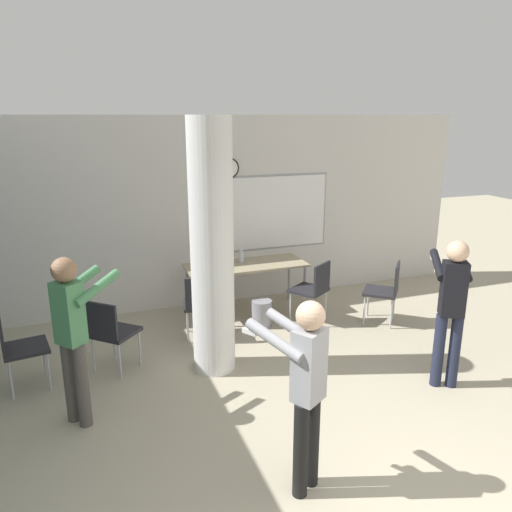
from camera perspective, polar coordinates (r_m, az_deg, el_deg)
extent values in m
cube|color=silver|center=(7.50, -4.13, 5.06)|extent=(8.00, 0.12, 2.80)
cylinder|color=black|center=(7.37, -3.11, 10.00)|extent=(0.30, 0.03, 0.30)
cylinder|color=white|center=(7.36, -3.08, 9.99)|extent=(0.26, 0.01, 0.25)
cube|color=#99999E|center=(7.74, 2.44, 5.05)|extent=(1.66, 0.01, 1.16)
cube|color=white|center=(7.73, 2.47, 5.04)|extent=(1.60, 0.02, 1.10)
cylinder|color=white|center=(5.38, -5.05, 0.71)|extent=(0.47, 0.47, 2.80)
cube|color=tan|center=(7.14, -1.16, -1.06)|extent=(1.72, 0.68, 0.03)
cylinder|color=gray|center=(6.80, -6.81, -5.35)|extent=(0.04, 0.04, 0.71)
cylinder|color=gray|center=(7.29, 5.55, -3.81)|extent=(0.04, 0.04, 0.71)
cylinder|color=gray|center=(7.31, -7.82, -3.84)|extent=(0.04, 0.04, 0.71)
cylinder|color=gray|center=(7.77, 3.79, -2.51)|extent=(0.04, 0.04, 0.71)
cylinder|color=silver|center=(7.22, -1.69, -0.08)|extent=(0.07, 0.07, 0.15)
cylinder|color=silver|center=(7.20, -1.70, 0.76)|extent=(0.03, 0.03, 0.07)
cylinder|color=gray|center=(6.87, 0.66, -6.55)|extent=(0.28, 0.28, 0.36)
cube|color=#232328|center=(5.87, -15.78, -8.39)|extent=(0.62, 0.62, 0.04)
cube|color=#232328|center=(5.64, -17.24, -7.09)|extent=(0.31, 0.29, 0.40)
cylinder|color=#B7B7BC|center=(5.99, -13.16, -10.15)|extent=(0.02, 0.02, 0.43)
cylinder|color=#B7B7BC|center=(6.20, -15.90, -9.45)|extent=(0.02, 0.02, 0.43)
cylinder|color=#B7B7BC|center=(5.74, -15.29, -11.52)|extent=(0.02, 0.02, 0.43)
cylinder|color=#B7B7BC|center=(5.95, -18.07, -10.73)|extent=(0.02, 0.02, 0.43)
cube|color=#232328|center=(6.99, 6.02, -3.88)|extent=(0.61, 0.61, 0.04)
cube|color=#232328|center=(6.82, 7.55, -2.48)|extent=(0.35, 0.24, 0.40)
cylinder|color=#B7B7BC|center=(7.30, 5.49, -4.96)|extent=(0.02, 0.02, 0.43)
cylinder|color=#B7B7BC|center=(7.01, 3.94, -5.80)|extent=(0.02, 0.02, 0.43)
cylinder|color=#B7B7BC|center=(7.13, 7.96, -5.55)|extent=(0.02, 0.02, 0.43)
cylinder|color=#B7B7BC|center=(6.84, 6.49, -6.45)|extent=(0.02, 0.02, 0.43)
cube|color=#232328|center=(7.10, 14.03, -3.98)|extent=(0.62, 0.62, 0.04)
cube|color=#232328|center=(7.01, 15.81, -2.45)|extent=(0.28, 0.32, 0.40)
cylinder|color=#B7B7BC|center=(7.36, 12.68, -5.10)|extent=(0.02, 0.02, 0.43)
cylinder|color=#B7B7BC|center=(7.03, 12.26, -6.10)|extent=(0.02, 0.02, 0.43)
cylinder|color=#B7B7BC|center=(7.33, 15.47, -5.39)|extent=(0.02, 0.02, 0.43)
cylinder|color=#B7B7BC|center=(7.00, 15.19, -6.41)|extent=(0.02, 0.02, 0.43)
cube|color=#232328|center=(5.82, -24.84, -9.52)|extent=(0.51, 0.51, 0.04)
cube|color=#232328|center=(5.73, -27.14, -7.81)|extent=(0.10, 0.40, 0.40)
cylinder|color=#B7B7BC|center=(5.77, -22.59, -12.08)|extent=(0.02, 0.02, 0.43)
cylinder|color=#B7B7BC|center=(6.09, -23.04, -10.61)|extent=(0.02, 0.02, 0.43)
cylinder|color=#B7B7BC|center=(5.75, -26.21, -12.61)|extent=(0.02, 0.02, 0.43)
cylinder|color=#B7B7BC|center=(6.08, -26.46, -11.10)|extent=(0.02, 0.02, 0.43)
cube|color=#232328|center=(6.48, -6.32, -5.49)|extent=(0.52, 0.52, 0.04)
cube|color=#232328|center=(6.22, -6.29, -4.28)|extent=(0.39, 0.11, 0.40)
cylinder|color=#B7B7BC|center=(6.75, -4.80, -6.73)|extent=(0.02, 0.02, 0.43)
cylinder|color=#B7B7BC|center=(6.74, -7.87, -6.87)|extent=(0.02, 0.02, 0.43)
cylinder|color=#B7B7BC|center=(6.42, -4.56, -7.95)|extent=(0.02, 0.02, 0.43)
cylinder|color=#B7B7BC|center=(6.40, -7.80, -8.10)|extent=(0.02, 0.02, 0.43)
cylinder|color=#514C47|center=(4.98, -19.22, -13.82)|extent=(0.12, 0.12, 0.82)
cylinder|color=#514C47|center=(5.09, -20.45, -13.24)|extent=(0.12, 0.12, 0.82)
cube|color=#4C8C59|center=(4.74, -20.63, -6.11)|extent=(0.30, 0.30, 0.58)
sphere|color=#997051|center=(4.62, -21.11, -1.49)|extent=(0.22, 0.22, 0.22)
cylinder|color=#4C8C59|center=(4.72, -17.67, -3.50)|extent=(0.45, 0.39, 0.23)
cylinder|color=#4C8C59|center=(4.91, -19.74, -2.94)|extent=(0.45, 0.39, 0.23)
cylinder|color=#1E2338|center=(5.73, 21.72, -10.08)|extent=(0.12, 0.12, 0.81)
cylinder|color=#1E2338|center=(5.69, 20.14, -10.08)|extent=(0.12, 0.12, 0.81)
cube|color=black|center=(5.45, 21.64, -3.52)|extent=(0.30, 0.27, 0.57)
sphere|color=#D8AD8C|center=(5.34, 22.07, 0.49)|extent=(0.22, 0.22, 0.22)
cylinder|color=black|center=(5.64, 22.60, -1.01)|extent=(0.31, 0.49, 0.23)
cylinder|color=black|center=(5.58, 20.03, -0.92)|extent=(0.31, 0.49, 0.23)
cube|color=white|center=(5.80, 19.60, -0.25)|extent=(0.09, 0.13, 0.04)
cylinder|color=black|center=(4.11, 6.41, -20.17)|extent=(0.11, 0.11, 0.79)
cylinder|color=black|center=(4.00, 5.13, -21.24)|extent=(0.11, 0.11, 0.79)
cube|color=#99999E|center=(3.69, 6.07, -12.31)|extent=(0.29, 0.27, 0.56)
sphere|color=#D8AD8C|center=(3.53, 6.26, -6.79)|extent=(0.21, 0.21, 0.21)
cylinder|color=#99999E|center=(3.82, 4.34, -8.27)|extent=(0.33, 0.46, 0.22)
cylinder|color=#99999E|center=(3.63, 2.07, -9.56)|extent=(0.33, 0.46, 0.22)
cube|color=white|center=(3.75, -0.70, -8.65)|extent=(0.10, 0.13, 0.04)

